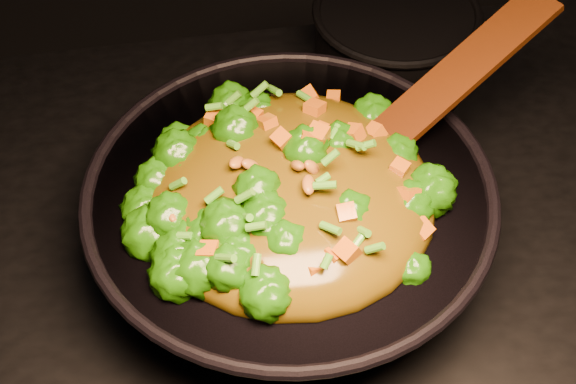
{
  "coord_description": "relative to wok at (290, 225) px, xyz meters",
  "views": [
    {
      "loc": [
        -0.2,
        -0.45,
        1.61
      ],
      "look_at": [
        -0.12,
        0.07,
        1.0
      ],
      "focal_mm": 50.0,
      "sensor_mm": 36.0,
      "label": 1
    }
  ],
  "objects": [
    {
      "name": "spatula",
      "position": [
        0.16,
        0.06,
        0.11
      ],
      "size": [
        0.28,
        0.17,
        0.12
      ],
      "primitive_type": "cube",
      "rotation": [
        0.0,
        -0.38,
        0.46
      ],
      "color": "#340E04",
      "rests_on": "wok"
    },
    {
      "name": "back_pot",
      "position": [
        0.18,
        0.26,
        0.0
      ],
      "size": [
        0.25,
        0.25,
        0.11
      ],
      "primitive_type": "cylinder",
      "rotation": [
        0.0,
        0.0,
        0.31
      ],
      "color": "black",
      "rests_on": "stovetop"
    },
    {
      "name": "stir_fry",
      "position": [
        -0.0,
        -0.01,
        0.1
      ],
      "size": [
        0.37,
        0.37,
        0.1
      ],
      "primitive_type": null,
      "rotation": [
        0.0,
        0.0,
        0.4
      ],
      "color": "#206407",
      "rests_on": "wok"
    },
    {
      "name": "wok",
      "position": [
        0.0,
        0.0,
        0.0
      ],
      "size": [
        0.47,
        0.47,
        0.11
      ],
      "primitive_type": null,
      "rotation": [
        0.0,
        0.0,
        -0.19
      ],
      "color": "black",
      "rests_on": "stovetop"
    }
  ]
}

